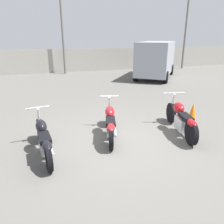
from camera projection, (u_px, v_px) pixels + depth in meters
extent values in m
plane|color=#5B5954|center=(117.00, 140.00, 5.77)|extent=(60.00, 60.00, 0.00)
cube|color=#9E998E|center=(63.00, 61.00, 16.30)|extent=(40.00, 0.04, 1.72)
cylinder|color=slate|center=(62.00, 28.00, 15.09)|extent=(0.16, 0.16, 6.23)
cylinder|color=slate|center=(186.00, 23.00, 17.55)|extent=(0.16, 0.16, 7.18)
cylinder|color=black|center=(40.00, 130.00, 5.64)|extent=(0.15, 0.60, 0.60)
cylinder|color=black|center=(48.00, 157.00, 4.38)|extent=(0.15, 0.60, 0.60)
cube|color=silver|center=(44.00, 145.00, 4.96)|extent=(0.25, 0.54, 0.33)
ellipsoid|color=black|center=(41.00, 126.00, 5.05)|extent=(0.29, 0.49, 0.29)
cube|color=black|center=(44.00, 138.00, 4.65)|extent=(0.29, 0.56, 0.10)
ellipsoid|color=black|center=(47.00, 146.00, 4.35)|extent=(0.24, 0.46, 0.16)
cylinder|color=silver|center=(38.00, 108.00, 5.34)|extent=(0.56, 0.09, 0.04)
cylinder|color=silver|center=(39.00, 119.00, 5.49)|extent=(0.07, 0.25, 0.63)
cylinder|color=silver|center=(51.00, 149.00, 4.90)|extent=(0.13, 0.61, 0.07)
cylinder|color=black|center=(109.00, 116.00, 6.67)|extent=(0.26, 0.60, 0.59)
cylinder|color=black|center=(111.00, 138.00, 5.24)|extent=(0.26, 0.60, 0.59)
cube|color=silver|center=(110.00, 128.00, 5.89)|extent=(0.35, 0.58, 0.33)
ellipsoid|color=red|center=(110.00, 112.00, 6.02)|extent=(0.40, 0.60, 0.31)
cube|color=black|center=(110.00, 121.00, 5.56)|extent=(0.39, 0.62, 0.10)
ellipsoid|color=red|center=(111.00, 128.00, 5.21)|extent=(0.32, 0.48, 0.16)
cylinder|color=silver|center=(109.00, 96.00, 6.36)|extent=(0.55, 0.19, 0.04)
cylinder|color=silver|center=(109.00, 106.00, 6.51)|extent=(0.12, 0.25, 0.63)
cylinder|color=silver|center=(115.00, 132.00, 5.77)|extent=(0.23, 0.56, 0.07)
cylinder|color=black|center=(171.00, 113.00, 6.88)|extent=(0.25, 0.64, 0.63)
cylinder|color=black|center=(191.00, 133.00, 5.45)|extent=(0.25, 0.64, 0.63)
cube|color=silver|center=(181.00, 124.00, 6.10)|extent=(0.33, 0.58, 0.35)
ellipsoid|color=#AD1419|center=(179.00, 108.00, 6.22)|extent=(0.38, 0.54, 0.31)
cube|color=black|center=(186.00, 117.00, 5.76)|extent=(0.37, 0.60, 0.10)
ellipsoid|color=#AD1419|center=(192.00, 123.00, 5.41)|extent=(0.30, 0.48, 0.16)
cylinder|color=silver|center=(174.00, 93.00, 6.57)|extent=(0.65, 0.19, 0.04)
cylinder|color=silver|center=(172.00, 103.00, 6.72)|extent=(0.11, 0.26, 0.65)
cylinder|color=silver|center=(187.00, 128.00, 5.99)|extent=(0.25, 0.74, 0.07)
cube|color=#999EA8|center=(156.00, 58.00, 14.13)|extent=(4.27, 4.69, 2.00)
cube|color=black|center=(161.00, 49.00, 15.96)|extent=(1.34, 1.08, 0.60)
cylinder|color=black|center=(147.00, 68.00, 16.18)|extent=(0.61, 0.68, 0.70)
cylinder|color=black|center=(171.00, 70.00, 15.61)|extent=(0.61, 0.68, 0.70)
cylinder|color=black|center=(136.00, 75.00, 13.26)|extent=(0.61, 0.68, 0.70)
cylinder|color=black|center=(166.00, 77.00, 12.68)|extent=(0.61, 0.68, 0.70)
cone|color=orange|center=(193.00, 111.00, 7.28)|extent=(0.26, 0.26, 0.51)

